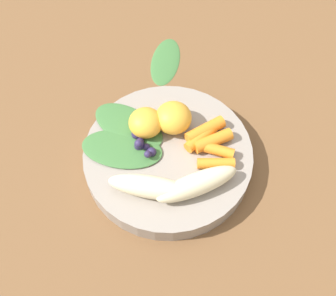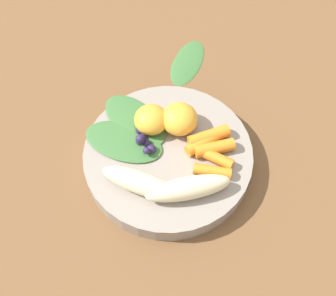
{
  "view_description": "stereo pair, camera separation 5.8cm",
  "coord_description": "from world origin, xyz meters",
  "px_view_note": "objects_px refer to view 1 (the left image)",
  "views": [
    {
      "loc": [
        -0.29,
        -0.1,
        0.54
      ],
      "look_at": [
        0.0,
        0.0,
        0.04
      ],
      "focal_mm": 45.14,
      "sensor_mm": 36.0,
      "label": 1
    },
    {
      "loc": [
        -0.26,
        -0.15,
        0.54
      ],
      "look_at": [
        0.0,
        0.0,
        0.04
      ],
      "focal_mm": 45.14,
      "sensor_mm": 36.0,
      "label": 2
    }
  ],
  "objects_px": {
    "bowl": "(168,157)",
    "orange_segment_near": "(146,123)",
    "banana_peeled_left": "(197,184)",
    "kale_leaf_stray": "(165,60)",
    "banana_peeled_right": "(154,188)"
  },
  "relations": [
    {
      "from": "orange_segment_near",
      "to": "kale_leaf_stray",
      "type": "relative_size",
      "value": 0.45
    },
    {
      "from": "banana_peeled_left",
      "to": "orange_segment_near",
      "type": "relative_size",
      "value": 2.34
    },
    {
      "from": "banana_peeled_right",
      "to": "orange_segment_near",
      "type": "distance_m",
      "value": 0.1
    },
    {
      "from": "banana_peeled_left",
      "to": "bowl",
      "type": "bearing_deg",
      "value": 100.23
    },
    {
      "from": "orange_segment_near",
      "to": "kale_leaf_stray",
      "type": "xyz_separation_m",
      "value": [
        0.16,
        0.03,
        -0.05
      ]
    },
    {
      "from": "banana_peeled_left",
      "to": "kale_leaf_stray",
      "type": "bearing_deg",
      "value": 76.56
    },
    {
      "from": "bowl",
      "to": "orange_segment_near",
      "type": "height_order",
      "value": "orange_segment_near"
    },
    {
      "from": "kale_leaf_stray",
      "to": "banana_peeled_right",
      "type": "bearing_deg",
      "value": -173.73
    },
    {
      "from": "bowl",
      "to": "kale_leaf_stray",
      "type": "bearing_deg",
      "value": 20.59
    },
    {
      "from": "banana_peeled_left",
      "to": "orange_segment_near",
      "type": "distance_m",
      "value": 0.12
    },
    {
      "from": "kale_leaf_stray",
      "to": "banana_peeled_left",
      "type": "bearing_deg",
      "value": -161.3
    },
    {
      "from": "banana_peeled_left",
      "to": "orange_segment_near",
      "type": "height_order",
      "value": "orange_segment_near"
    },
    {
      "from": "banana_peeled_right",
      "to": "kale_leaf_stray",
      "type": "bearing_deg",
      "value": 96.78
    },
    {
      "from": "banana_peeled_left",
      "to": "banana_peeled_right",
      "type": "distance_m",
      "value": 0.06
    },
    {
      "from": "banana_peeled_left",
      "to": "banana_peeled_right",
      "type": "bearing_deg",
      "value": 163.1
    }
  ]
}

